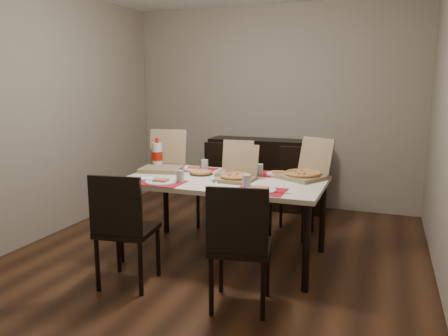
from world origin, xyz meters
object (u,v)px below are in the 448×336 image
at_px(chair_far_left, 219,180).
at_px(chair_far_right, 294,187).
at_px(chair_near_right, 239,242).
at_px(dip_bowl, 242,175).
at_px(chair_near_left, 123,226).
at_px(dining_table, 224,186).
at_px(soda_bottle, 157,155).
at_px(pizza_box_center, 237,175).
at_px(sideboard, 267,174).

xyz_separation_m(chair_far_left, chair_far_right, (0.88, -0.05, 0.00)).
distance_m(chair_near_right, dip_bowl, 1.14).
height_order(chair_near_left, chair_near_right, same).
height_order(dining_table, dip_bowl, dip_bowl).
xyz_separation_m(dip_bowl, soda_bottle, (-0.94, 0.10, 0.11)).
relative_size(chair_far_right, pizza_box_center, 2.57).
bearing_deg(dip_bowl, chair_far_left, 123.93).
bearing_deg(chair_near_left, pizza_box_center, 52.52).
bearing_deg(soda_bottle, sideboard, 63.88).
bearing_deg(chair_far_right, dining_table, -117.68).
bearing_deg(sideboard, chair_far_right, -58.55).
distance_m(chair_far_right, pizza_box_center, 1.02).
bearing_deg(dining_table, dip_bowl, 53.96).
height_order(chair_far_right, dip_bowl, chair_far_right).
bearing_deg(chair_far_right, chair_near_left, -119.25).
bearing_deg(dining_table, chair_near_right, -63.34).
distance_m(dining_table, chair_far_right, 1.03).
distance_m(chair_far_left, soda_bottle, 0.89).
distance_m(dip_bowl, soda_bottle, 0.96).
bearing_deg(chair_far_right, pizza_box_center, -110.28).
relative_size(dining_table, chair_near_left, 1.94).
bearing_deg(soda_bottle, pizza_box_center, -16.07).
relative_size(chair_far_right, soda_bottle, 2.99).
distance_m(chair_near_left, dip_bowl, 1.23).
height_order(chair_near_right, pizza_box_center, pizza_box_center).
bearing_deg(soda_bottle, chair_near_left, -74.55).
bearing_deg(pizza_box_center, chair_near_right, -70.15).
bearing_deg(chair_far_left, sideboard, 68.07).
distance_m(chair_near_right, pizza_box_center, 0.97).
height_order(dining_table, chair_near_left, chair_near_left).
bearing_deg(dining_table, chair_far_left, 113.45).
height_order(chair_near_left, soda_bottle, soda_bottle).
xyz_separation_m(chair_near_left, chair_far_right, (0.99, 1.76, 0.00)).
relative_size(sideboard, chair_far_right, 1.61).
bearing_deg(dip_bowl, chair_near_right, -72.62).
bearing_deg(chair_near_right, pizza_box_center, 109.85).
relative_size(chair_near_right, chair_far_right, 1.00).
xyz_separation_m(chair_far_left, soda_bottle, (-0.41, -0.69, 0.37)).
bearing_deg(pizza_box_center, soda_bottle, 163.93).
distance_m(dining_table, pizza_box_center, 0.18).
relative_size(chair_far_left, soda_bottle, 2.99).
relative_size(chair_far_left, chair_far_right, 1.00).
distance_m(dining_table, soda_bottle, 0.89).
height_order(chair_near_left, chair_far_left, same).
distance_m(chair_near_right, soda_bottle, 1.76).
height_order(dining_table, chair_far_left, chair_far_left).
height_order(sideboard, chair_near_left, chair_near_left).
bearing_deg(pizza_box_center, chair_near_left, -127.48).
distance_m(dining_table, chair_near_left, 1.02).
height_order(pizza_box_center, soda_bottle, same).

